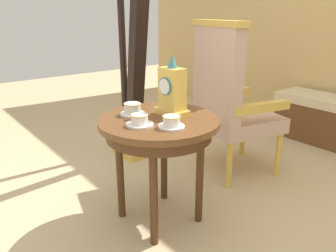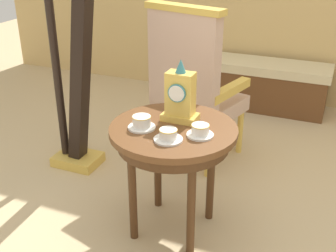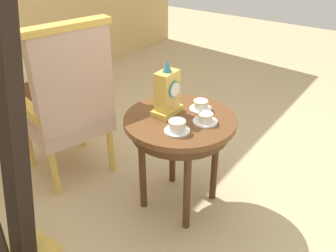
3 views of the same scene
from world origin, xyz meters
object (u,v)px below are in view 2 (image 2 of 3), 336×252
at_px(harp, 74,74).
at_px(window_bench, 265,85).
at_px(mantel_clock, 180,97).
at_px(armchair, 193,84).
at_px(side_table, 173,141).
at_px(teacup_center, 200,131).
at_px(teacup_left, 142,123).
at_px(teacup_right, 168,135).

height_order(harp, window_bench, harp).
distance_m(mantel_clock, armchair, 0.73).
bearing_deg(side_table, mantel_clock, 89.60).
bearing_deg(teacup_center, window_bench, 91.05).
distance_m(teacup_center, mantel_clock, 0.24).
distance_m(armchair, harp, 0.81).
bearing_deg(window_bench, mantel_clock, -93.66).
distance_m(mantel_clock, harp, 0.94).
xyz_separation_m(teacup_left, armchair, (-0.03, 0.86, -0.08)).
distance_m(harp, window_bench, 1.94).
distance_m(teacup_right, teacup_center, 0.17).
relative_size(teacup_left, teacup_center, 1.06).
height_order(armchair, window_bench, armchair).
relative_size(mantel_clock, harp, 0.20).
bearing_deg(teacup_left, harp, 146.65).
bearing_deg(teacup_left, armchair, 91.75).
relative_size(harp, window_bench, 1.49).
xyz_separation_m(mantel_clock, armchair, (-0.17, 0.69, -0.18)).
bearing_deg(armchair, mantel_clock, -76.03).
relative_size(side_table, armchair, 0.59).
distance_m(side_table, mantel_clock, 0.23).
bearing_deg(side_table, armchair, 102.32).
relative_size(side_table, teacup_right, 4.69).
bearing_deg(mantel_clock, teacup_left, -130.66).
xyz_separation_m(side_table, mantel_clock, (0.00, 0.09, 0.21)).
bearing_deg(teacup_left, teacup_right, -22.55).
relative_size(teacup_center, armchair, 0.12).
relative_size(teacup_left, mantel_clock, 0.43).
bearing_deg(teacup_left, mantel_clock, 49.34).
height_order(side_table, teacup_left, teacup_left).
xyz_separation_m(side_table, armchair, (-0.17, 0.78, 0.03)).
height_order(teacup_left, window_bench, teacup_left).
xyz_separation_m(teacup_center, mantel_clock, (-0.16, 0.14, 0.11)).
bearing_deg(mantel_clock, teacup_right, -82.24).
relative_size(teacup_left, armchair, 0.13).
relative_size(side_table, teacup_center, 4.94).
height_order(teacup_right, window_bench, teacup_right).
distance_m(teacup_center, armchair, 0.89).
distance_m(teacup_left, mantel_clock, 0.25).
bearing_deg(teacup_right, armchair, 102.38).
height_order(teacup_left, teacup_center, teacup_left).
relative_size(mantel_clock, armchair, 0.29).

